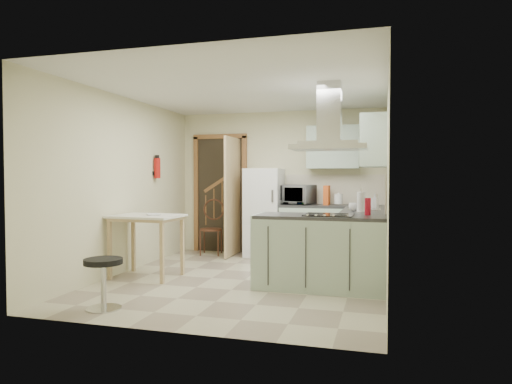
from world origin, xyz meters
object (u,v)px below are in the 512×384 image
(fridge, at_px, (264,213))
(stool, at_px, (103,284))
(peninsula, at_px, (320,252))
(drop_leaf_table, at_px, (147,246))
(extractor_hood, at_px, (329,147))
(bentwood_chair, at_px, (211,230))
(microwave, at_px, (296,195))

(fridge, bearing_deg, stool, -103.35)
(peninsula, height_order, drop_leaf_table, peninsula)
(fridge, distance_m, extractor_hood, 2.57)
(bentwood_chair, bearing_deg, drop_leaf_table, -105.06)
(bentwood_chair, relative_size, stool, 1.66)
(stool, bearing_deg, microwave, 68.76)
(bentwood_chair, xyz_separation_m, microwave, (1.48, 0.12, 0.62))
(bentwood_chair, bearing_deg, peninsula, -50.75)
(peninsula, height_order, stool, peninsula)
(drop_leaf_table, bearing_deg, extractor_hood, 2.68)
(fridge, distance_m, drop_leaf_table, 2.31)
(extractor_hood, relative_size, bentwood_chair, 1.03)
(peninsula, relative_size, microwave, 2.63)
(fridge, relative_size, peninsula, 0.97)
(peninsula, bearing_deg, bentwood_chair, 138.75)
(fridge, height_order, extractor_hood, extractor_hood)
(bentwood_chair, bearing_deg, stool, -97.37)
(fridge, distance_m, peninsula, 2.35)
(peninsula, relative_size, extractor_hood, 1.72)
(bentwood_chair, height_order, stool, bentwood_chair)
(drop_leaf_table, distance_m, microwave, 2.70)
(fridge, xyz_separation_m, drop_leaf_table, (-1.13, -1.99, -0.33))
(extractor_hood, distance_m, stool, 2.97)
(peninsula, distance_m, microwave, 2.22)
(drop_leaf_table, relative_size, bentwood_chair, 1.03)
(peninsula, distance_m, drop_leaf_table, 2.35)
(peninsula, height_order, microwave, microwave)
(drop_leaf_table, xyz_separation_m, stool, (0.31, -1.45, -0.16))
(fridge, height_order, drop_leaf_table, fridge)
(peninsula, distance_m, bentwood_chair, 2.88)
(microwave, bearing_deg, stool, -93.63)
(drop_leaf_table, xyz_separation_m, microwave, (1.67, 2.03, 0.64))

